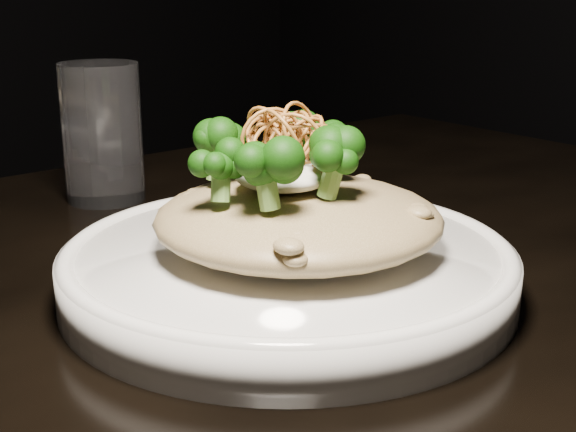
{
  "coord_description": "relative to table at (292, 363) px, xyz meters",
  "views": [
    {
      "loc": [
        -0.36,
        -0.44,
        0.96
      ],
      "look_at": [
        -0.04,
        -0.04,
        0.81
      ],
      "focal_mm": 50.0,
      "sensor_mm": 36.0,
      "label": 1
    }
  ],
  "objects": [
    {
      "name": "table",
      "position": [
        0.0,
        0.0,
        0.0
      ],
      "size": [
        1.1,
        0.8,
        0.75
      ],
      "color": "black",
      "rests_on": "ground"
    },
    {
      "name": "plate",
      "position": [
        -0.04,
        -0.04,
        0.1
      ],
      "size": [
        0.31,
        0.31,
        0.03
      ],
      "primitive_type": "cylinder",
      "color": "white",
      "rests_on": "table"
    },
    {
      "name": "risotto",
      "position": [
        -0.03,
        -0.04,
        0.14
      ],
      "size": [
        0.19,
        0.19,
        0.04
      ],
      "primitive_type": "ellipsoid",
      "color": "brown",
      "rests_on": "plate"
    },
    {
      "name": "broccoli",
      "position": [
        -0.04,
        -0.04,
        0.18
      ],
      "size": [
        0.15,
        0.15,
        0.05
      ],
      "primitive_type": null,
      "color": "black",
      "rests_on": "risotto"
    },
    {
      "name": "cheese",
      "position": [
        -0.04,
        -0.04,
        0.17
      ],
      "size": [
        0.07,
        0.07,
        0.02
      ],
      "primitive_type": "ellipsoid",
      "color": "silver",
      "rests_on": "risotto"
    },
    {
      "name": "shallots",
      "position": [
        -0.04,
        -0.03,
        0.2
      ],
      "size": [
        0.06,
        0.06,
        0.04
      ],
      "primitive_type": null,
      "color": "brown",
      "rests_on": "cheese"
    },
    {
      "name": "drinking_glass",
      "position": [
        -0.02,
        0.25,
        0.15
      ],
      "size": [
        0.1,
        0.1,
        0.13
      ],
      "primitive_type": "cylinder",
      "rotation": [
        0.0,
        0.0,
        -0.39
      ],
      "color": "white",
      "rests_on": "table"
    }
  ]
}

